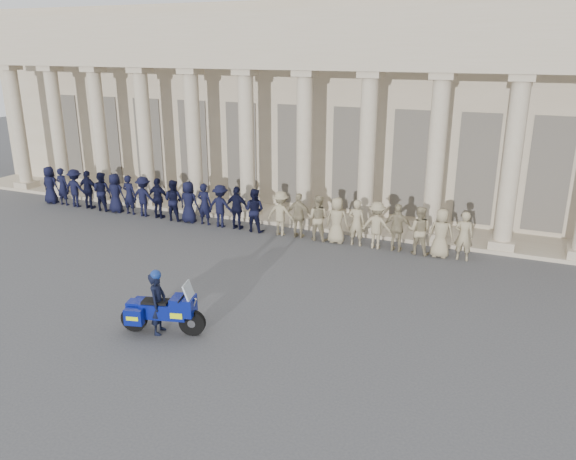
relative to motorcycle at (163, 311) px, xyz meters
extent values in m
plane|color=#444446|center=(1.21, 2.05, -0.63)|extent=(90.00, 90.00, 0.00)
cube|color=tan|center=(1.21, 17.05, 3.87)|extent=(40.00, 10.00, 9.00)
cube|color=tan|center=(1.21, 10.85, -0.56)|extent=(40.00, 2.60, 0.15)
cube|color=tan|center=(1.21, 10.05, 6.16)|extent=(35.80, 1.00, 1.00)
cube|color=tan|center=(1.21, 10.05, 7.26)|extent=(35.80, 1.00, 1.20)
cube|color=tan|center=(-15.69, 10.05, -0.33)|extent=(0.90, 0.90, 0.30)
cylinder|color=tan|center=(-15.69, 10.05, 2.62)|extent=(0.64, 0.64, 5.60)
cube|color=tan|center=(-15.69, 10.05, 5.54)|extent=(0.85, 0.85, 0.24)
cube|color=tan|center=(-13.09, 10.05, -0.33)|extent=(0.90, 0.90, 0.30)
cylinder|color=tan|center=(-13.09, 10.05, 2.62)|extent=(0.64, 0.64, 5.60)
cube|color=tan|center=(-13.09, 10.05, 5.54)|extent=(0.85, 0.85, 0.24)
cube|color=tan|center=(-10.49, 10.05, -0.33)|extent=(0.90, 0.90, 0.30)
cylinder|color=tan|center=(-10.49, 10.05, 2.62)|extent=(0.64, 0.64, 5.60)
cube|color=tan|center=(-10.49, 10.05, 5.54)|extent=(0.85, 0.85, 0.24)
cube|color=tan|center=(-7.89, 10.05, -0.33)|extent=(0.90, 0.90, 0.30)
cylinder|color=tan|center=(-7.89, 10.05, 2.62)|extent=(0.64, 0.64, 5.60)
cube|color=tan|center=(-7.89, 10.05, 5.54)|extent=(0.85, 0.85, 0.24)
cube|color=tan|center=(-5.29, 10.05, -0.33)|extent=(0.90, 0.90, 0.30)
cylinder|color=tan|center=(-5.29, 10.05, 2.62)|extent=(0.64, 0.64, 5.60)
cube|color=tan|center=(-5.29, 10.05, 5.54)|extent=(0.85, 0.85, 0.24)
cube|color=tan|center=(-2.69, 10.05, -0.33)|extent=(0.90, 0.90, 0.30)
cylinder|color=tan|center=(-2.69, 10.05, 2.62)|extent=(0.64, 0.64, 5.60)
cube|color=tan|center=(-2.69, 10.05, 5.54)|extent=(0.85, 0.85, 0.24)
cube|color=tan|center=(-0.09, 10.05, -0.33)|extent=(0.90, 0.90, 0.30)
cylinder|color=tan|center=(-0.09, 10.05, 2.62)|extent=(0.64, 0.64, 5.60)
cube|color=tan|center=(-0.09, 10.05, 5.54)|extent=(0.85, 0.85, 0.24)
cube|color=tan|center=(2.51, 10.05, -0.33)|extent=(0.90, 0.90, 0.30)
cylinder|color=tan|center=(2.51, 10.05, 2.62)|extent=(0.64, 0.64, 5.60)
cube|color=tan|center=(2.51, 10.05, 5.54)|extent=(0.85, 0.85, 0.24)
cube|color=tan|center=(5.11, 10.05, -0.33)|extent=(0.90, 0.90, 0.30)
cylinder|color=tan|center=(5.11, 10.05, 2.62)|extent=(0.64, 0.64, 5.60)
cube|color=tan|center=(5.11, 10.05, 5.54)|extent=(0.85, 0.85, 0.24)
cube|color=tan|center=(7.71, 10.05, -0.33)|extent=(0.90, 0.90, 0.30)
cylinder|color=tan|center=(7.71, 10.05, 2.62)|extent=(0.64, 0.64, 5.60)
cube|color=tan|center=(7.71, 10.05, 5.54)|extent=(0.85, 0.85, 0.24)
cube|color=black|center=(-14.39, 12.07, 1.92)|extent=(1.30, 0.12, 4.20)
cube|color=black|center=(-11.79, 12.07, 1.92)|extent=(1.30, 0.12, 4.20)
cube|color=black|center=(-9.19, 12.07, 1.92)|extent=(1.30, 0.12, 4.20)
cube|color=black|center=(-6.59, 12.07, 1.92)|extent=(1.30, 0.12, 4.20)
cube|color=black|center=(-3.99, 12.07, 1.92)|extent=(1.30, 0.12, 4.20)
cube|color=black|center=(-1.39, 12.07, 1.92)|extent=(1.30, 0.12, 4.20)
cube|color=black|center=(1.21, 12.07, 1.92)|extent=(1.30, 0.12, 4.20)
cube|color=black|center=(3.81, 12.07, 1.92)|extent=(1.30, 0.12, 4.20)
cube|color=black|center=(6.41, 12.07, 1.92)|extent=(1.30, 0.12, 4.20)
cube|color=black|center=(9.01, 12.07, 1.92)|extent=(1.30, 0.12, 4.20)
imported|color=black|center=(-12.48, 8.56, 0.25)|extent=(0.87, 0.56, 1.78)
imported|color=black|center=(-11.70, 8.56, 0.25)|extent=(0.65, 0.43, 1.78)
imported|color=black|center=(-10.93, 8.56, 0.25)|extent=(1.15, 0.66, 1.78)
imported|color=black|center=(-10.15, 8.56, 0.25)|extent=(1.04, 0.43, 1.78)
imported|color=black|center=(-9.38, 8.56, 0.25)|extent=(0.86, 0.67, 1.78)
imported|color=black|center=(-8.61, 8.56, 0.25)|extent=(0.87, 0.56, 1.78)
imported|color=black|center=(-7.83, 8.56, 0.25)|extent=(0.65, 0.43, 1.78)
imported|color=black|center=(-7.06, 8.56, 0.25)|extent=(1.15, 0.66, 1.78)
imported|color=black|center=(-6.29, 8.56, 0.25)|extent=(1.04, 0.43, 1.78)
imported|color=black|center=(-5.51, 8.56, 0.25)|extent=(0.86, 0.67, 1.78)
imported|color=black|center=(-4.74, 8.56, 0.25)|extent=(0.87, 0.56, 1.78)
imported|color=black|center=(-3.96, 8.56, 0.25)|extent=(0.65, 0.43, 1.78)
imported|color=black|center=(-3.19, 8.56, 0.25)|extent=(1.15, 0.66, 1.78)
imported|color=black|center=(-2.42, 8.56, 0.25)|extent=(1.04, 0.43, 1.78)
imported|color=black|center=(-1.64, 8.56, 0.25)|extent=(0.86, 0.67, 1.78)
imported|color=gray|center=(-0.47, 8.56, 0.25)|extent=(1.15, 0.66, 1.78)
imported|color=gray|center=(0.31, 8.56, 0.25)|extent=(1.04, 0.43, 1.78)
imported|color=gray|center=(1.08, 8.56, 0.25)|extent=(0.86, 0.67, 1.78)
imported|color=gray|center=(1.85, 8.56, 0.25)|extent=(0.87, 0.56, 1.78)
imported|color=gray|center=(2.63, 8.56, 0.25)|extent=(0.65, 0.43, 1.78)
imported|color=gray|center=(3.40, 8.56, 0.25)|extent=(1.15, 0.66, 1.78)
imported|color=gray|center=(4.17, 8.56, 0.25)|extent=(1.04, 0.43, 1.78)
imported|color=gray|center=(4.95, 8.56, 0.25)|extent=(0.86, 0.67, 1.78)
imported|color=gray|center=(5.72, 8.56, 0.25)|extent=(0.87, 0.56, 1.78)
imported|color=gray|center=(6.50, 8.56, 0.25)|extent=(0.65, 0.43, 1.78)
cylinder|color=black|center=(0.75, 0.19, -0.29)|extent=(0.71, 0.32, 0.70)
cylinder|color=black|center=(-0.79, -0.21, -0.29)|extent=(0.71, 0.32, 0.70)
cube|color=navy|center=(0.03, 0.01, 0.02)|extent=(1.29, 0.74, 0.40)
cube|color=navy|center=(0.54, 0.14, 0.19)|extent=(0.70, 0.68, 0.47)
cube|color=silver|center=(0.54, 0.14, -0.05)|extent=(0.30, 0.37, 0.13)
cube|color=#B2BFCC|center=(0.72, 0.18, 0.55)|extent=(0.34, 0.53, 0.57)
cube|color=black|center=(-0.17, -0.05, 0.23)|extent=(0.75, 0.52, 0.11)
cube|color=navy|center=(-0.73, -0.19, 0.11)|extent=(0.45, 0.44, 0.23)
cube|color=navy|center=(-0.55, -0.49, -0.05)|extent=(0.52, 0.34, 0.42)
cube|color=#DCFB0D|center=(-0.55, -0.49, -0.05)|extent=(0.37, 0.33, 0.11)
cube|color=navy|center=(-0.72, 0.16, -0.05)|extent=(0.52, 0.34, 0.42)
cube|color=#DCFB0D|center=(-0.72, 0.16, -0.05)|extent=(0.37, 0.33, 0.11)
cylinder|color=silver|center=(-0.54, 0.12, -0.32)|extent=(0.64, 0.26, 0.11)
cylinder|color=black|center=(0.54, 0.14, 0.44)|extent=(0.22, 0.72, 0.04)
imported|color=black|center=(-0.12, -0.03, 0.20)|extent=(0.54, 0.69, 1.68)
sphere|color=navy|center=(-0.12, -0.03, 0.99)|extent=(0.28, 0.28, 0.28)
camera|label=1|loc=(8.19, -10.79, 6.52)|focal=35.00mm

